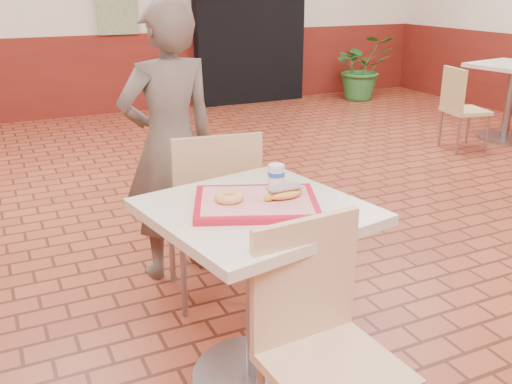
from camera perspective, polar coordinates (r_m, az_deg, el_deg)
name	(u,v)px	position (r m, az deg, el deg)	size (l,w,h in m)	color
room_shell	(425,7)	(3.37, 16.55, 17.30)	(8.01, 10.01, 3.01)	brown
wainscot_band	(408,181)	(3.55, 14.96, 1.04)	(8.00, 10.00, 1.00)	maroon
corridor_doorway	(250,22)	(8.18, -0.63, 16.59)	(1.60, 0.22, 2.20)	black
main_table	(256,267)	(2.32, 0.00, -7.52)	(0.77, 0.77, 0.81)	beige
chair_main_front	(322,338)	(1.99, 6.59, -14.32)	(0.44, 0.44, 0.90)	#DEB085
chair_main_back	(214,210)	(2.93, -4.27, -1.77)	(0.50, 0.50, 0.95)	tan
customer	(170,144)	(3.21, -8.62, 4.74)	(0.57, 0.37, 1.56)	#63584D
serving_tray	(256,203)	(2.21, 0.00, -1.11)	(0.47, 0.37, 0.03)	#B70D25
ring_donut	(229,197)	(2.18, -2.73, -0.47)	(0.11, 0.11, 0.04)	#E9A255
long_john_donut	(283,193)	(2.21, 2.75, -0.09)	(0.17, 0.08, 0.05)	#E99D44
paper_cup	(276,175)	(2.35, 2.04, 1.76)	(0.07, 0.07, 0.09)	silver
second_table	(511,89)	(6.78, 24.17, 9.37)	(0.77, 0.77, 0.81)	beige
chair_second_left	(461,104)	(6.17, 19.77, 8.24)	(0.45, 0.45, 0.83)	#D4C47F
potted_plant	(362,67)	(8.58, 10.55, 12.16)	(0.83, 0.72, 0.92)	#2D702E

